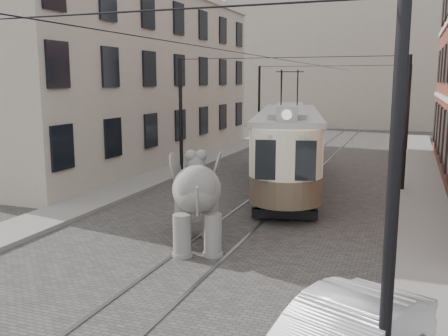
% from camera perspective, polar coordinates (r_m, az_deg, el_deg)
% --- Properties ---
extents(ground, '(120.00, 120.00, 0.00)m').
position_cam_1_polar(ground, '(18.47, 2.93, -5.40)').
color(ground, '#44423F').
extents(tram_rails, '(1.54, 80.00, 0.02)m').
position_cam_1_polar(tram_rails, '(18.47, 2.93, -5.37)').
color(tram_rails, slate).
rests_on(tram_rails, ground).
extents(sidewalk_right, '(2.00, 60.00, 0.15)m').
position_cam_1_polar(sidewalk_right, '(17.67, 21.94, -6.60)').
color(sidewalk_right, slate).
rests_on(sidewalk_right, ground).
extents(sidewalk_left, '(2.00, 60.00, 0.15)m').
position_cam_1_polar(sidewalk_left, '(21.27, -14.04, -3.42)').
color(sidewalk_left, slate).
rests_on(sidewalk_left, ground).
extents(stucco_building, '(7.00, 24.00, 10.00)m').
position_cam_1_polar(stucco_building, '(31.56, -10.87, 9.99)').
color(stucco_building, gray).
rests_on(stucco_building, ground).
extents(distant_block, '(28.00, 10.00, 14.00)m').
position_cam_1_polar(distant_block, '(57.28, 15.47, 11.73)').
color(distant_block, gray).
rests_on(distant_block, ground).
extents(catenary, '(11.00, 30.20, 6.00)m').
position_cam_1_polar(catenary, '(22.76, 6.34, 5.14)').
color(catenary, black).
rests_on(catenary, ground).
extents(tram, '(5.64, 13.79, 5.36)m').
position_cam_1_polar(tram, '(23.80, 7.41, 4.56)').
color(tram, beige).
rests_on(tram, ground).
extents(elephant, '(4.05, 5.04, 2.71)m').
position_cam_1_polar(elephant, '(14.75, -3.14, -3.92)').
color(elephant, slate).
rests_on(elephant, ground).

